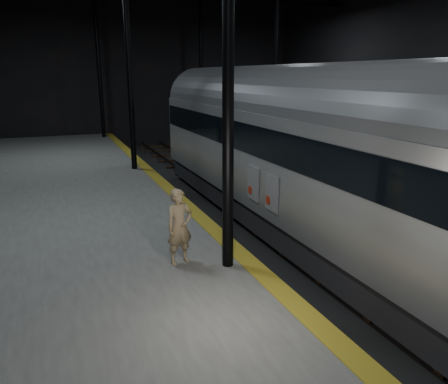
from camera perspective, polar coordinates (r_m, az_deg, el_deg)
ground at (r=15.93m, az=7.72°, el=-5.00°), size 44.00×44.00×0.00m
platform_left at (r=13.87m, az=-20.53°, el=-6.75°), size 9.00×43.80×1.00m
platform_right at (r=20.42m, az=26.46°, el=-0.50°), size 9.00×43.80×1.00m
tactile_strip at (r=14.34m, az=-3.54°, el=-2.93°), size 0.50×43.80×0.01m
track at (r=15.90m, az=7.73°, el=-4.77°), size 2.40×43.00×0.24m
train at (r=14.37m, az=9.95°, el=5.70°), size 3.15×21.08×5.64m
woman at (r=10.49m, az=-5.83°, el=-4.52°), size 0.76×0.59×1.85m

